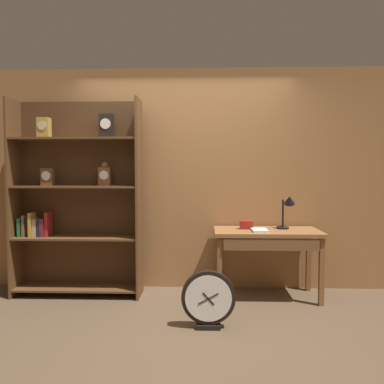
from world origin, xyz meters
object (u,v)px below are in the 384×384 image
at_px(open_repair_manual, 259,230).
at_px(round_clock_large, 208,299).
at_px(desk_lamp, 288,207).
at_px(bookshelf, 75,200).
at_px(toolbox_small, 246,225).
at_px(workbench, 267,239).

distance_m(open_repair_manual, round_clock_large, 1.05).
height_order(desk_lamp, open_repair_manual, desk_lamp).
bearing_deg(bookshelf, open_repair_manual, -4.02).
bearing_deg(toolbox_small, round_clock_large, -115.71).
xyz_separation_m(bookshelf, toolbox_small, (1.92, 0.03, -0.27)).
height_order(open_repair_manual, round_clock_large, open_repair_manual).
bearing_deg(round_clock_large, toolbox_small, 64.29).
height_order(bookshelf, workbench, bookshelf).
bearing_deg(round_clock_large, open_repair_manual, 52.90).
bearing_deg(toolbox_small, bookshelf, -179.21).
relative_size(bookshelf, round_clock_large, 4.21).
distance_m(workbench, round_clock_large, 1.11).
xyz_separation_m(desk_lamp, toolbox_small, (-0.45, 0.01, -0.20)).
bearing_deg(bookshelf, round_clock_large, -30.58).
distance_m(desk_lamp, toolbox_small, 0.50).
height_order(toolbox_small, open_repair_manual, toolbox_small).
relative_size(workbench, desk_lamp, 2.91).
height_order(workbench, open_repair_manual, open_repair_manual).
bearing_deg(workbench, round_clock_large, -128.70).
height_order(toolbox_small, round_clock_large, toolbox_small).
distance_m(bookshelf, open_repair_manual, 2.07).
height_order(workbench, round_clock_large, workbench).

